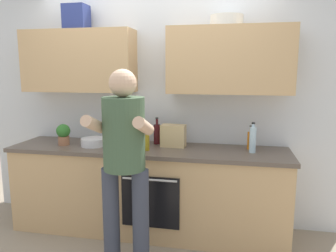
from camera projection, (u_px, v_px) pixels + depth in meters
The scene contains 15 objects.
ground_plane at pixel (148, 230), 3.47m from camera, with size 12.00×12.00×0.00m, color gray.
back_wall_unit at pixel (153, 87), 3.48m from camera, with size 4.00×0.38×2.50m.
counter at pixel (148, 190), 3.39m from camera, with size 2.84×0.67×0.90m.
person_standing at pixel (124, 155), 2.63m from camera, with size 0.49×0.45×1.69m.
bottle_vinegar at pixel (137, 135), 3.49m from camera, with size 0.05×0.05×0.21m.
bottle_oil at pixel (147, 142), 3.20m from camera, with size 0.05×0.05×0.23m.
bottle_soda at pixel (137, 135), 3.26m from camera, with size 0.08×0.08×0.34m.
bottle_juice at pixel (250, 140), 3.24m from camera, with size 0.06×0.06×0.24m.
bottle_wine at pixel (157, 134), 3.47m from camera, with size 0.07×0.07×0.29m.
bottle_water at pixel (253, 139), 3.10m from camera, with size 0.06×0.06×0.29m.
cup_ceramic at pixel (141, 142), 3.39m from camera, with size 0.07×0.07×0.08m, color #BF4C47.
mixing_bowl at pixel (93, 142), 3.39m from camera, with size 0.26×0.26×0.08m, color silver.
knife_block at pixel (122, 136), 3.41m from camera, with size 0.10×0.14×0.26m.
potted_herb at pixel (63, 134), 3.42m from camera, with size 0.14×0.14×0.22m.
grocery_bag_bread at pixel (173, 136), 3.35m from camera, with size 0.25×0.14×0.23m, color tan.
Camera 1 is at (0.85, -3.13, 1.68)m, focal length 34.82 mm.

